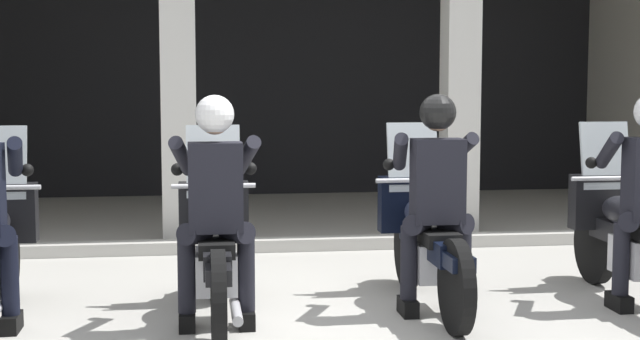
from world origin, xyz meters
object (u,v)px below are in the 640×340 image
Objects in this scene: police_officer_center_right at (436,185)px; motorcycle_far_right at (628,235)px; police_officer_center_left at (215,191)px; motorcycle_center_right at (426,239)px; motorcycle_center_left at (215,248)px.

police_officer_center_right reaches higher than motorcycle_far_right.
police_officer_center_left and police_officer_center_right have the same top height.
police_officer_center_right is (-0.00, -0.28, 0.44)m from motorcycle_center_right.
motorcycle_center_right is at bearing 174.34° from motorcycle_far_right.
motorcycle_center_right is 1.00× the size of motorcycle_far_right.
motorcycle_center_right is 0.52m from police_officer_center_right.
motorcycle_far_right is (3.14, 0.38, -0.44)m from police_officer_center_left.
motorcycle_center_left is at bearing 89.95° from police_officer_center_left.
police_officer_center_left is 1.00× the size of police_officer_center_right.
police_officer_center_right reaches higher than motorcycle_center_left.
police_officer_center_left reaches higher than motorcycle_center_left.
police_officer_center_left is 1.69m from motorcycle_center_right.
police_officer_center_right is at bearing 6.37° from police_officer_center_left.
police_officer_center_right is at bearing -3.97° from motorcycle_center_left.
motorcycle_center_left is 1.00× the size of motorcycle_far_right.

